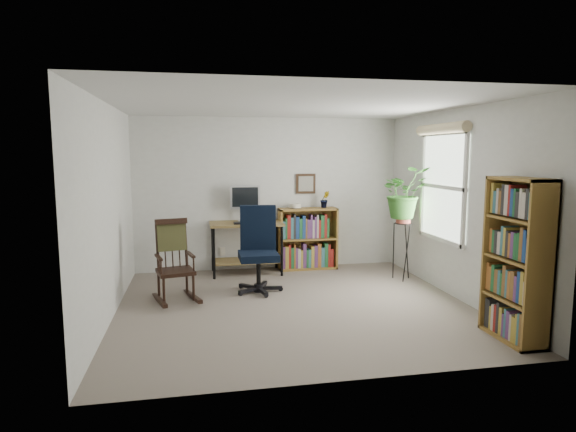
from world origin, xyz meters
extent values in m
cube|color=gray|center=(0.00, 0.00, 0.00)|extent=(4.20, 4.00, 0.00)
cube|color=silver|center=(0.00, 0.00, 2.40)|extent=(4.20, 4.00, 0.00)
cube|color=silver|center=(0.00, 2.00, 1.20)|extent=(4.20, 0.00, 2.40)
cube|color=silver|center=(0.00, -2.00, 1.20)|extent=(4.20, 0.00, 2.40)
cube|color=silver|center=(-2.10, 0.00, 1.20)|extent=(0.00, 4.00, 2.40)
cube|color=silver|center=(2.10, 0.00, 1.20)|extent=(0.00, 4.00, 2.40)
cube|color=black|center=(-0.40, 1.58, 0.81)|extent=(0.40, 0.15, 0.02)
imported|color=#326E26|center=(1.80, 0.90, 1.64)|extent=(1.69, 1.88, 1.46)
imported|color=#326E26|center=(0.88, 1.83, 1.03)|extent=(0.13, 0.24, 0.11)
camera|label=1|loc=(-1.15, -5.55, 1.84)|focal=30.00mm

